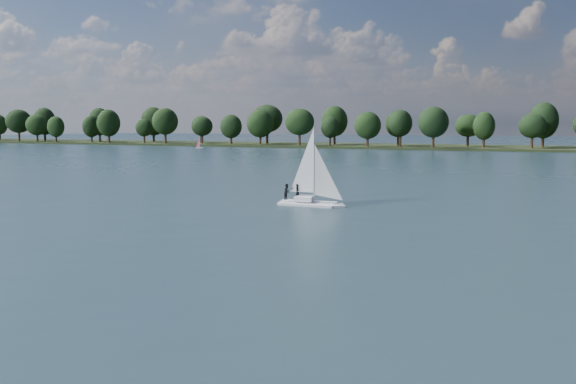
{
  "coord_description": "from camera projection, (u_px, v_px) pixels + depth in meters",
  "views": [
    {
      "loc": [
        24.69,
        -10.84,
        8.45
      ],
      "look_at": [
        2.46,
        39.96,
        2.5
      ],
      "focal_mm": 40.0,
      "sensor_mm": 36.0,
      "label": 1
    }
  ],
  "objects": [
    {
      "name": "far_shore",
      "position": [
        488.0,
        149.0,
        213.73
      ],
      "size": [
        660.0,
        40.0,
        1.5
      ],
      "primitive_type": "cube",
      "color": "black",
      "rests_on": "ground"
    },
    {
      "name": "sailboat",
      "position": [
        308.0,
        183.0,
        65.7
      ],
      "size": [
        6.53,
        1.95,
        8.55
      ],
      "rotation": [
        0.0,
        0.0,
        -0.02
      ],
      "color": "white",
      "rests_on": "ground"
    },
    {
      "name": "ground",
      "position": [
        413.0,
        172.0,
        111.71
      ],
      "size": [
        700.0,
        700.0,
        0.0
      ],
      "primitive_type": "plane",
      "color": "#233342",
      "rests_on": "ground"
    },
    {
      "name": "treeline",
      "position": [
        484.0,
        125.0,
        210.5
      ],
      "size": [
        562.39,
        74.15,
        17.68
      ],
      "color": "black",
      "rests_on": "ground"
    },
    {
      "name": "pontoon",
      "position": [
        15.0,
        143.0,
        274.79
      ],
      "size": [
        4.17,
        2.38,
        0.5
      ],
      "primitive_type": "cube",
      "rotation": [
        0.0,
        0.0,
        0.1
      ],
      "color": "#515356",
      "rests_on": "ground"
    },
    {
      "name": "dinghy_pink",
      "position": [
        200.0,
        145.0,
        220.17
      ],
      "size": [
        2.7,
        1.29,
        4.17
      ],
      "rotation": [
        0.0,
        0.0,
        0.1
      ],
      "color": "white",
      "rests_on": "ground"
    }
  ]
}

